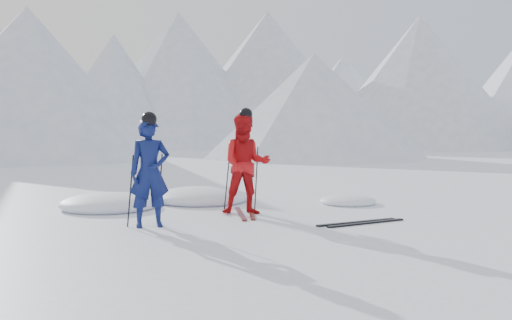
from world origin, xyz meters
name	(u,v)px	position (x,y,z in m)	size (l,w,h in m)	color
ground	(334,216)	(0.00, 0.00, 0.00)	(160.00, 160.00, 0.00)	white
mountain_range	(149,70)	(5.71, 35.31, 6.72)	(106.15, 62.94, 15.53)	#B2BCD1
skier_blue	(150,173)	(-3.53, 0.36, 0.94)	(0.68, 0.45, 1.87)	#0D1851
skier_red	(246,164)	(-1.44, 0.95, 1.00)	(0.97, 0.76, 2.00)	red
pole_blue_left	(130,191)	(-3.83, 0.51, 0.62)	(0.02, 0.02, 1.25)	black
pole_blue_right	(160,189)	(-3.28, 0.61, 0.62)	(0.02, 0.02, 1.25)	black
pole_red_left	(227,180)	(-1.74, 1.20, 0.67)	(0.02, 0.02, 1.33)	black
pole_red_right	(256,180)	(-1.14, 1.10, 0.67)	(0.02, 0.02, 1.33)	black
ski_worn_left	(241,214)	(-1.56, 0.95, 0.01)	(0.09, 1.70, 0.03)	black
ski_worn_right	(251,213)	(-1.32, 0.95, 0.01)	(0.09, 1.70, 0.03)	black
ski_loose_a	(357,222)	(-0.09, -0.87, 0.01)	(0.09, 1.70, 0.03)	black
ski_loose_b	(366,223)	(0.01, -1.02, 0.01)	(0.09, 1.70, 0.03)	black
snow_lumps	(180,204)	(-2.19, 2.90, 0.00)	(6.71, 3.53, 0.48)	white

